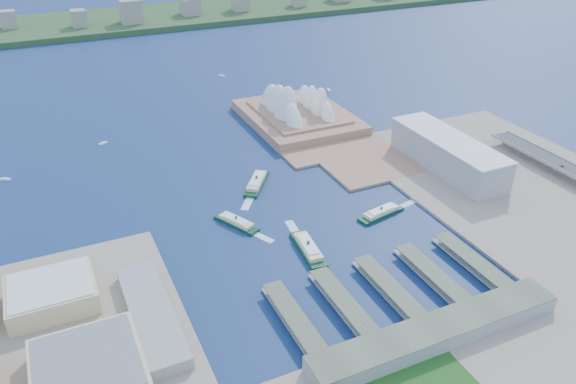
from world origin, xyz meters
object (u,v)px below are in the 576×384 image
toaster_building (448,154)px  ferry_b (257,181)px  opera_house (298,99)px  ferry_c (308,246)px  car_c (562,166)px  ferry_a (236,221)px  ferry_d (381,211)px

toaster_building → ferry_b: size_ratio=2.68×
opera_house → ferry_b: size_ratio=3.12×
ferry_b → ferry_c: bearing=-56.3°
toaster_building → ferry_c: (-213.35, -76.86, -14.99)m
car_c → toaster_building: bearing=-34.6°
opera_house → ferry_a: bearing=-128.5°
ferry_a → ferry_c: (42.78, -68.17, 0.82)m
ferry_c → ferry_a: bearing=-52.1°
ferry_d → car_c: size_ratio=11.36×
ferry_a → car_c: bearing=-35.6°
toaster_building → ferry_a: bearing=-178.1°
ferry_d → car_c: 222.77m
ferry_d → toaster_building: bearing=-77.8°
ferry_c → ferry_b: bearing=-86.2°
toaster_building → car_c: bearing=-34.6°
ferry_b → car_c: (309.62, -126.56, 10.05)m
ferry_a → ferry_c: ferry_c is taller
ferry_b → ferry_d: (87.78, -109.33, -0.58)m
car_c → opera_house: bearing=-54.7°
ferry_b → ferry_c: 133.73m
opera_house → ferry_a: 268.14m
opera_house → car_c: (191.00, -269.77, -16.49)m
toaster_building → ferry_c: bearing=-160.2°
toaster_building → ferry_b: bearing=164.8°
opera_house → ferry_a: opera_house is taller
ferry_b → ferry_d: 140.20m
opera_house → ferry_a: (-166.13, -208.69, -27.31)m
opera_house → car_c: bearing=-54.7°
toaster_building → ferry_d: 132.70m
ferry_a → ferry_b: bearing=28.1°
opera_house → ferry_c: opera_house is taller
ferry_a → ferry_b: size_ratio=0.86×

